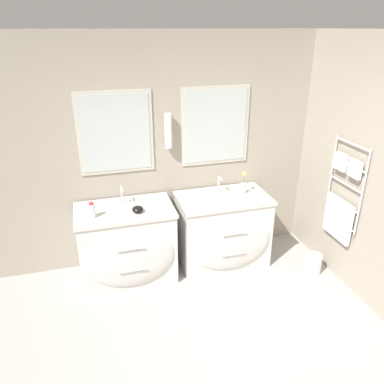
# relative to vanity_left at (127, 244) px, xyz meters

# --- Properties ---
(wall_back) EXTENTS (5.30, 0.16, 2.60)m
(wall_back) POSITION_rel_vanity_left_xyz_m (0.43, 0.41, 0.88)
(wall_back) COLOR #9E9384
(wall_back) RESTS_ON ground_plane
(wall_right) EXTENTS (0.13, 4.26, 2.60)m
(wall_right) POSITION_rel_vanity_left_xyz_m (2.31, -0.81, 0.86)
(wall_right) COLOR #9E9384
(wall_right) RESTS_ON ground_plane
(vanity_left) EXTENTS (1.04, 0.70, 0.85)m
(vanity_left) POSITION_rel_vanity_left_xyz_m (0.00, 0.00, 0.00)
(vanity_left) COLOR silver
(vanity_left) RESTS_ON ground_plane
(vanity_right) EXTENTS (1.04, 0.70, 0.85)m
(vanity_right) POSITION_rel_vanity_left_xyz_m (1.12, 0.00, 0.00)
(vanity_right) COLOR silver
(vanity_right) RESTS_ON ground_plane
(faucet_left) EXTENTS (0.17, 0.12, 0.19)m
(faucet_left) POSITION_rel_vanity_left_xyz_m (0.00, 0.19, 0.51)
(faucet_left) COLOR silver
(faucet_left) RESTS_ON vanity_left
(faucet_right) EXTENTS (0.17, 0.12, 0.19)m
(faucet_right) POSITION_rel_vanity_left_xyz_m (1.12, 0.19, 0.51)
(faucet_right) COLOR silver
(faucet_right) RESTS_ON vanity_right
(toiletry_bottle) EXTENTS (0.07, 0.07, 0.17)m
(toiletry_bottle) POSITION_rel_vanity_left_xyz_m (-0.33, -0.06, 0.49)
(toiletry_bottle) COLOR silver
(toiletry_bottle) RESTS_ON vanity_left
(amenity_bowl) EXTENTS (0.12, 0.12, 0.07)m
(amenity_bowl) POSITION_rel_vanity_left_xyz_m (0.13, -0.08, 0.45)
(amenity_bowl) COLOR black
(amenity_bowl) RESTS_ON vanity_left
(flower_vase) EXTENTS (0.06, 0.06, 0.27)m
(flower_vase) POSITION_rel_vanity_left_xyz_m (1.37, 0.07, 0.52)
(flower_vase) COLOR silver
(flower_vase) RESTS_ON vanity_right
(soap_dish) EXTENTS (0.10, 0.07, 0.04)m
(soap_dish) POSITION_rel_vanity_left_xyz_m (0.90, -0.13, 0.43)
(soap_dish) COLOR white
(soap_dish) RESTS_ON vanity_right
(waste_bin) EXTENTS (0.18, 0.18, 0.24)m
(waste_bin) POSITION_rel_vanity_left_xyz_m (2.05, -0.50, -0.31)
(waste_bin) COLOR silver
(waste_bin) RESTS_ON ground_plane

